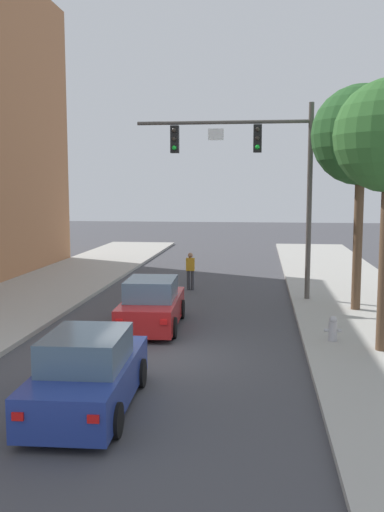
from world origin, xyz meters
TOP-DOWN VIEW (x-y plane):
  - ground_plane at (0.00, 0.00)m, footprint 120.00×120.00m
  - traffic_signal_mast at (2.68, 7.98)m, footprint 6.78×0.38m
  - car_lead_red at (-0.66, 3.28)m, footprint 1.98×4.31m
  - car_following_blue at (-0.65, -3.47)m, footprint 1.96×4.30m
  - pedestrian_crossing_road at (-0.27, 10.12)m, footprint 0.36×0.22m
  - fire_hydrant at (4.82, 1.78)m, footprint 0.48×0.24m
  - street_tree_second at (6.16, 6.19)m, footprint 3.44×3.44m

SIDE VIEW (x-z plane):
  - ground_plane at x=0.00m, z-range 0.00..0.00m
  - fire_hydrant at x=4.82m, z-range 0.15..0.87m
  - car_lead_red at x=-0.66m, z-range -0.08..1.52m
  - car_following_blue at x=-0.65m, z-range -0.08..1.52m
  - pedestrian_crossing_road at x=-0.27m, z-range 0.09..1.73m
  - traffic_signal_mast at x=2.68m, z-range 1.60..9.10m
  - street_tree_second at x=6.16m, z-range 2.30..10.12m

